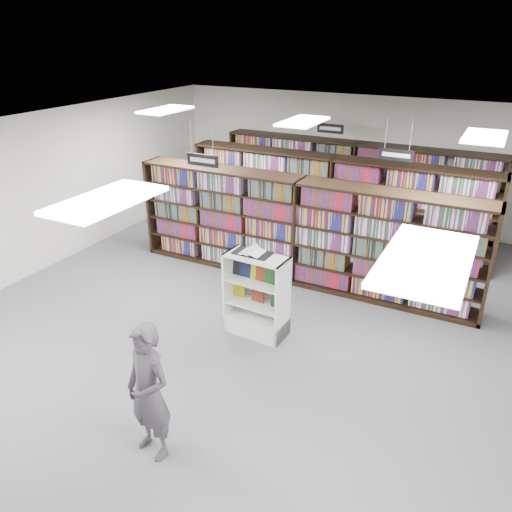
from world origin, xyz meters
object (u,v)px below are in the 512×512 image
at_px(endcap_display, 258,306).
at_px(open_book, 252,251).
at_px(bookshelf_row_near, 299,232).
at_px(shopper, 149,392).

distance_m(endcap_display, open_book, 0.97).
xyz_separation_m(bookshelf_row_near, shopper, (0.23, -4.97, -0.17)).
bearing_deg(endcap_display, bookshelf_row_near, 97.21).
distance_m(bookshelf_row_near, shopper, 4.98).
relative_size(bookshelf_row_near, open_book, 11.38).
relative_size(endcap_display, open_book, 2.30).
bearing_deg(bookshelf_row_near, endcap_display, -85.75).
bearing_deg(open_book, shopper, -85.22).
bearing_deg(open_book, bookshelf_row_near, 92.29).
distance_m(open_book, shopper, 2.98).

